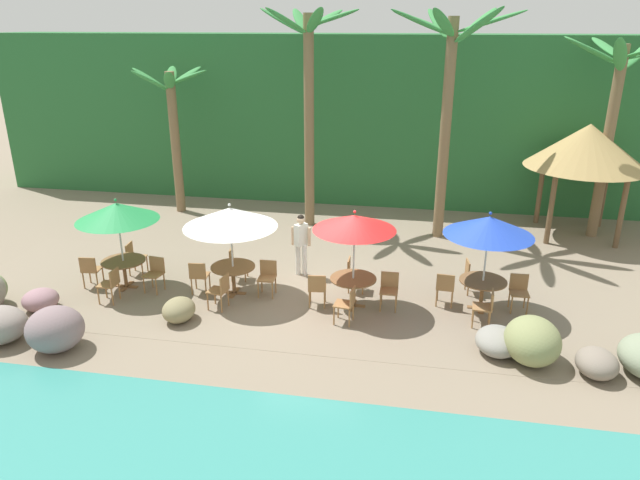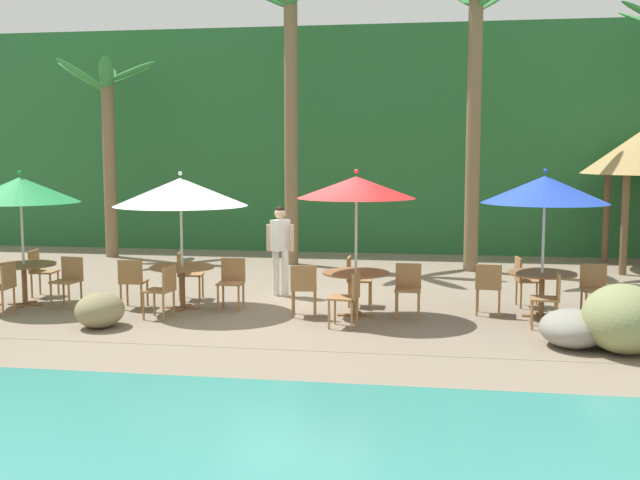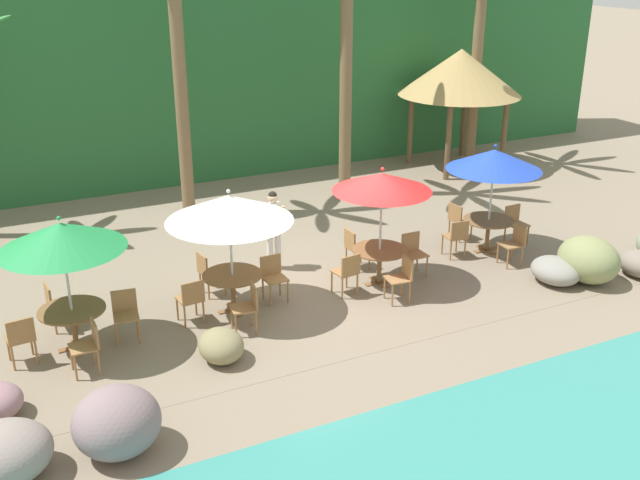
{
  "view_description": "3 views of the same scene",
  "coord_description": "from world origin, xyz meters",
  "px_view_note": "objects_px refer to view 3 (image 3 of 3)",
  "views": [
    {
      "loc": [
        2.51,
        -12.67,
        6.42
      ],
      "look_at": [
        0.06,
        0.53,
        1.34
      ],
      "focal_mm": 32.56,
      "sensor_mm": 36.0,
      "label": 1
    },
    {
      "loc": [
        2.42,
        -12.74,
        2.69
      ],
      "look_at": [
        0.28,
        0.53,
        1.16
      ],
      "focal_mm": 43.52,
      "sensor_mm": 36.0,
      "label": 2
    },
    {
      "loc": [
        -5.91,
        -11.78,
        6.31
      ],
      "look_at": [
        -0.27,
        -0.2,
        1.14
      ],
      "focal_mm": 41.28,
      "sensor_mm": 36.0,
      "label": 3
    }
  ],
  "objects_px": {
    "umbrella_blue": "(494,160)",
    "waiter_in_white": "(273,224)",
    "chair_red_inland": "(354,246)",
    "chair_white_left": "(191,298)",
    "palm_tree_third": "(347,14)",
    "chair_blue_left": "(457,236)",
    "chair_red_right": "(402,276)",
    "dining_table_white": "(233,280)",
    "palm_tree_fourth": "(479,23)",
    "chair_green_inland": "(56,303)",
    "chair_red_left": "(347,271)",
    "dining_table_blue": "(488,225)",
    "chair_blue_right": "(515,242)",
    "chair_white_right": "(248,305)",
    "umbrella_red": "(382,182)",
    "chair_white_seaward": "(273,275)",
    "chair_white_inland": "(208,271)",
    "chair_green_right": "(89,343)",
    "dining_table_green": "(73,316)",
    "palm_tree_second": "(176,29)",
    "dining_table_red": "(380,255)",
    "chair_blue_inland": "(458,219)",
    "palapa_hut": "(460,73)",
    "chair_red_seaward": "(413,251)",
    "chair_green_seaward": "(125,312)",
    "chair_blue_seaward": "(515,221)",
    "chair_green_left": "(21,337)",
    "umbrella_green": "(61,236)"
  },
  "relations": [
    {
      "from": "chair_white_inland",
      "to": "chair_red_left",
      "type": "xyz_separation_m",
      "value": [
        2.41,
        -1.18,
        0.0
      ]
    },
    {
      "from": "chair_red_inland",
      "to": "waiter_in_white",
      "type": "relative_size",
      "value": 0.51
    },
    {
      "from": "chair_green_right",
      "to": "chair_white_inland",
      "type": "relative_size",
      "value": 1.0
    },
    {
      "from": "dining_table_blue",
      "to": "waiter_in_white",
      "type": "distance_m",
      "value": 4.77
    },
    {
      "from": "chair_red_seaward",
      "to": "chair_green_inland",
      "type": "bearing_deg",
      "value": 173.91
    },
    {
      "from": "chair_blue_seaward",
      "to": "chair_blue_left",
      "type": "bearing_deg",
      "value": -175.14
    },
    {
      "from": "chair_blue_left",
      "to": "chair_blue_right",
      "type": "distance_m",
      "value": 1.21
    },
    {
      "from": "dining_table_red",
      "to": "chair_blue_inland",
      "type": "xyz_separation_m",
      "value": [
        2.81,
        1.26,
        -0.1
      ]
    },
    {
      "from": "chair_white_left",
      "to": "chair_red_right",
      "type": "height_order",
      "value": "same"
    },
    {
      "from": "dining_table_green",
      "to": "chair_green_inland",
      "type": "xyz_separation_m",
      "value": [
        -0.17,
        0.84,
        -0.1
      ]
    },
    {
      "from": "chair_blue_right",
      "to": "palapa_hut",
      "type": "height_order",
      "value": "palapa_hut"
    },
    {
      "from": "dining_table_white",
      "to": "palm_tree_fourth",
      "type": "xyz_separation_m",
      "value": [
        9.87,
        6.12,
        3.61
      ]
    },
    {
      "from": "dining_table_green",
      "to": "palapa_hut",
      "type": "height_order",
      "value": "palapa_hut"
    },
    {
      "from": "chair_blue_left",
      "to": "chair_red_inland",
      "type": "bearing_deg",
      "value": 168.92
    },
    {
      "from": "chair_green_inland",
      "to": "waiter_in_white",
      "type": "distance_m",
      "value": 4.52
    },
    {
      "from": "umbrella_blue",
      "to": "chair_white_right",
      "type": "bearing_deg",
      "value": -169.4
    },
    {
      "from": "chair_red_inland",
      "to": "chair_red_left",
      "type": "height_order",
      "value": "same"
    },
    {
      "from": "chair_white_inland",
      "to": "dining_table_red",
      "type": "height_order",
      "value": "chair_white_inland"
    },
    {
      "from": "umbrella_green",
      "to": "waiter_in_white",
      "type": "distance_m",
      "value": 4.68
    },
    {
      "from": "chair_blue_right",
      "to": "waiter_in_white",
      "type": "distance_m",
      "value": 5.09
    },
    {
      "from": "dining_table_green",
      "to": "chair_red_inland",
      "type": "relative_size",
      "value": 1.26
    },
    {
      "from": "chair_blue_seaward",
      "to": "dining_table_red",
      "type": "bearing_deg",
      "value": -171.9
    },
    {
      "from": "chair_white_seaward",
      "to": "chair_blue_seaward",
      "type": "bearing_deg",
      "value": 2.67
    },
    {
      "from": "chair_green_right",
      "to": "chair_white_inland",
      "type": "height_order",
      "value": "same"
    },
    {
      "from": "dining_table_white",
      "to": "palm_tree_fourth",
      "type": "distance_m",
      "value": 12.16
    },
    {
      "from": "chair_white_right",
      "to": "palm_tree_fourth",
      "type": "height_order",
      "value": "palm_tree_fourth"
    },
    {
      "from": "dining_table_red",
      "to": "chair_blue_right",
      "type": "xyz_separation_m",
      "value": [
        3.04,
        -0.43,
        -0.1
      ]
    },
    {
      "from": "chair_white_left",
      "to": "chair_red_right",
      "type": "xyz_separation_m",
      "value": [
        3.85,
        -0.83,
        0.0
      ]
    },
    {
      "from": "chair_green_inland",
      "to": "palm_tree_second",
      "type": "xyz_separation_m",
      "value": [
        3.82,
        4.89,
        4.0
      ]
    },
    {
      "from": "chair_white_seaward",
      "to": "chair_white_inland",
      "type": "xyz_separation_m",
      "value": [
        -1.06,
        0.71,
        0.0
      ]
    },
    {
      "from": "palapa_hut",
      "to": "chair_red_seaward",
      "type": "bearing_deg",
      "value": -131.56
    },
    {
      "from": "chair_green_right",
      "to": "dining_table_blue",
      "type": "height_order",
      "value": "chair_green_right"
    },
    {
      "from": "dining_table_green",
      "to": "chair_blue_inland",
      "type": "bearing_deg",
      "value": 8.26
    },
    {
      "from": "chair_white_right",
      "to": "umbrella_red",
      "type": "relative_size",
      "value": 0.36
    },
    {
      "from": "chair_white_inland",
      "to": "chair_red_left",
      "type": "relative_size",
      "value": 1.0
    },
    {
      "from": "chair_red_right",
      "to": "dining_table_white",
      "type": "bearing_deg",
      "value": 161.57
    },
    {
      "from": "umbrella_blue",
      "to": "dining_table_blue",
      "type": "height_order",
      "value": "umbrella_blue"
    },
    {
      "from": "dining_table_red",
      "to": "palapa_hut",
      "type": "bearing_deg",
      "value": 44.78
    },
    {
      "from": "chair_red_right",
      "to": "chair_blue_left",
      "type": "height_order",
      "value": "same"
    },
    {
      "from": "chair_red_inland",
      "to": "chair_red_right",
      "type": "xyz_separation_m",
      "value": [
        0.1,
        -1.7,
        0.0
      ]
    },
    {
      "from": "chair_white_seaward",
      "to": "chair_white_inland",
      "type": "distance_m",
      "value": 1.28
    },
    {
      "from": "chair_white_right",
      "to": "chair_green_right",
      "type": "bearing_deg",
      "value": -176.94
    },
    {
      "from": "chair_green_seaward",
      "to": "chair_white_left",
      "type": "distance_m",
      "value": 1.16
    },
    {
      "from": "chair_white_left",
      "to": "palm_tree_third",
      "type": "bearing_deg",
      "value": 42.27
    },
    {
      "from": "chair_red_right",
      "to": "palm_tree_fourth",
      "type": "height_order",
      "value": "palm_tree_fourth"
    },
    {
      "from": "umbrella_blue",
      "to": "waiter_in_white",
      "type": "bearing_deg",
      "value": 165.81
    },
    {
      "from": "chair_white_right",
      "to": "umbrella_red",
      "type": "height_order",
      "value": "umbrella_red"
    },
    {
      "from": "chair_white_left",
      "to": "palm_tree_second",
      "type": "distance_m",
      "value": 7.19
    },
    {
      "from": "chair_white_inland",
      "to": "chair_red_inland",
      "type": "relative_size",
      "value": 1.0
    },
    {
      "from": "chair_green_left",
      "to": "chair_blue_seaward",
      "type": "relative_size",
      "value": 1.0
    }
  ]
}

